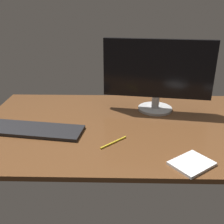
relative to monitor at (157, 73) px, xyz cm
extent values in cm
cube|color=brown|center=(-17.06, -18.58, -21.62)|extent=(140.00, 84.00, 2.00)
cylinder|color=#BABABA|center=(0.00, 0.00, -19.98)|extent=(18.37, 18.37, 1.29)
cylinder|color=#BABABA|center=(0.00, 0.00, -16.18)|extent=(4.01, 4.01, 6.29)
cube|color=black|center=(0.00, 0.00, 2.01)|extent=(56.02, 11.18, 30.08)
cube|color=black|center=(-58.91, -26.96, -19.90)|extent=(46.97, 20.41, 1.44)
cube|color=silver|center=(6.53, -52.27, -20.10)|extent=(18.17, 17.53, 1.05)
cylinder|color=yellow|center=(-21.98, -37.27, -20.25)|extent=(10.80, 10.51, 0.74)
camera|label=1|loc=(-20.44, -132.23, 33.62)|focal=41.82mm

